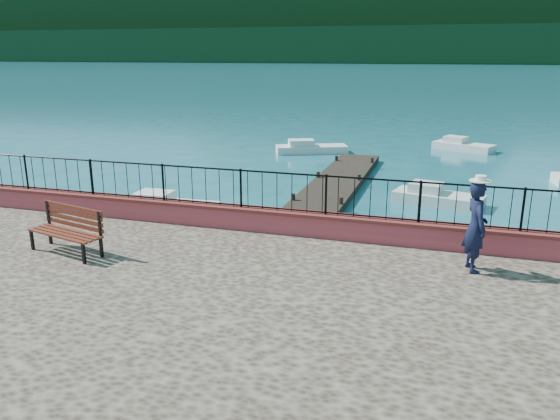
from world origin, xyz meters
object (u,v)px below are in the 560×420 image
Objects in this scene: boat_1 at (439,194)px; boat_4 at (464,144)px; park_bench at (67,240)px; person at (476,227)px; boat_0 at (168,203)px; boat_3 at (312,146)px.

boat_4 is at bearing 98.45° from boat_1.
boat_4 is (8.95, 24.00, -1.11)m from park_bench.
person is at bearing 24.13° from park_bench.
boat_0 is 0.87× the size of boat_3.
park_bench is 20.57m from boat_3.
park_bench is 1.05× the size of person.
boat_1 is (-0.85, 9.63, -1.75)m from person.
boat_0 is at bearing 114.29° from park_bench.
person is at bearing -90.07° from boat_3.
boat_3 is at bearing 6.19° from person.
boat_0 is at bearing 44.61° from person.
boat_1 is 0.82× the size of boat_3.
boat_1 is (9.19, 4.21, 0.00)m from boat_0.
person is 0.55× the size of boat_4.
boat_0 is at bearing -142.06° from boat_1.
boat_4 is at bearing -17.65° from person.
boat_0 is 19.84m from boat_4.
boat_1 is 0.96× the size of boat_4.
person is 9.82m from boat_1.
park_bench is 0.49× the size of boat_3.
boat_3 is at bearing 101.95° from park_bench.
person reaches higher than boat_3.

